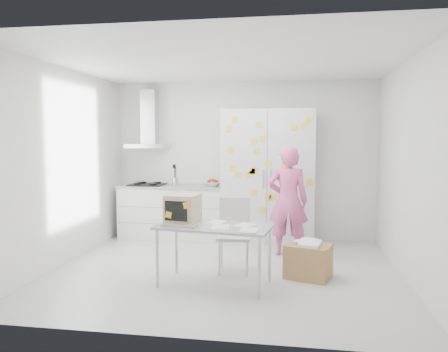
# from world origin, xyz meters

# --- Properties ---
(floor) EXTENTS (4.50, 4.00, 0.02)m
(floor) POSITION_xyz_m (0.00, 0.00, -0.01)
(floor) COLOR silver
(floor) RESTS_ON ground
(walls) EXTENTS (4.52, 4.01, 2.70)m
(walls) POSITION_xyz_m (0.00, 0.72, 1.35)
(walls) COLOR white
(walls) RESTS_ON ground
(ceiling) EXTENTS (4.50, 4.00, 0.02)m
(ceiling) POSITION_xyz_m (0.00, 0.00, 2.70)
(ceiling) COLOR white
(ceiling) RESTS_ON walls
(counter_run) EXTENTS (1.84, 0.63, 1.28)m
(counter_run) POSITION_xyz_m (-1.20, 1.70, 0.47)
(counter_run) COLOR white
(counter_run) RESTS_ON ground
(range_hood) EXTENTS (0.70, 0.48, 1.01)m
(range_hood) POSITION_xyz_m (-1.65, 1.84, 1.96)
(range_hood) COLOR silver
(range_hood) RESTS_ON walls
(tall_cabinet) EXTENTS (1.50, 0.68, 2.20)m
(tall_cabinet) POSITION_xyz_m (0.45, 1.67, 1.10)
(tall_cabinet) COLOR silver
(tall_cabinet) RESTS_ON ground
(person) EXTENTS (0.60, 0.41, 1.62)m
(person) POSITION_xyz_m (0.79, 0.90, 0.81)
(person) COLOR #E55998
(person) RESTS_ON ground
(desk) EXTENTS (1.41, 0.85, 1.06)m
(desk) POSITION_xyz_m (-0.30, -0.52, 0.80)
(desk) COLOR #99A0A3
(desk) RESTS_ON ground
(chair) EXTENTS (0.46, 0.46, 0.95)m
(chair) POSITION_xyz_m (0.11, 0.03, 0.54)
(chair) COLOR silver
(chair) RESTS_ON ground
(cardboard_box) EXTENTS (0.63, 0.56, 0.46)m
(cardboard_box) POSITION_xyz_m (1.07, -0.14, 0.22)
(cardboard_box) COLOR #A57D47
(cardboard_box) RESTS_ON ground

